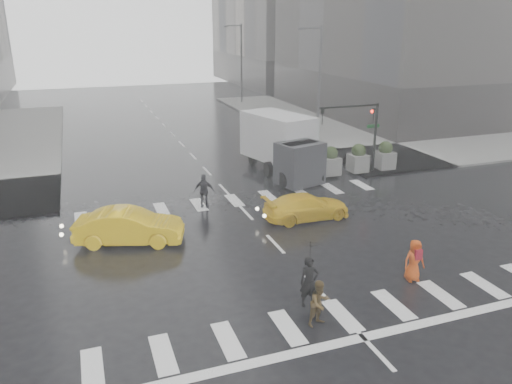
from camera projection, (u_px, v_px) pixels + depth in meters
name	position (u px, v px, depth m)	size (l,w,h in m)	color
ground	(275.00, 244.00, 22.00)	(120.00, 120.00, 0.00)	black
sidewalk_ne	(407.00, 132.00, 43.80)	(35.00, 35.00, 0.15)	slate
road_markings	(275.00, 244.00, 22.00)	(18.00, 48.00, 0.01)	silver
traffic_signal_pole	(362.00, 125.00, 30.96)	(4.45, 0.42, 4.50)	black
street_lamp_near	(318.00, 78.00, 39.88)	(2.15, 0.22, 9.00)	#59595B
street_lamp_far	(240.00, 61.00, 57.67)	(2.15, 0.22, 9.00)	#59595B
planter_west	(330.00, 161.00, 31.22)	(1.10, 1.10, 1.80)	slate
planter_mid	(358.00, 159.00, 31.86)	(1.10, 1.10, 1.80)	slate
planter_east	(385.00, 156.00, 32.50)	(1.10, 1.10, 1.80)	slate
pedestrian_black	(310.00, 264.00, 16.77)	(1.11, 1.13, 2.43)	black
pedestrian_brown	(320.00, 303.00, 15.95)	(0.76, 0.59, 1.57)	#453418
pedestrian_orange	(414.00, 260.00, 18.69)	(0.87, 0.64, 1.64)	#CC440E
pedestrian_far_a	(204.00, 191.00, 26.01)	(1.06, 0.65, 1.82)	black
pedestrian_far_b	(309.00, 164.00, 31.34)	(1.00, 0.55, 1.54)	black
taxi_mid	(129.00, 227.00, 21.88)	(1.63, 4.67, 1.54)	yellow
taxi_rear	(307.00, 207.00, 24.63)	(1.76, 3.83, 1.26)	yellow
box_truck	(283.00, 144.00, 31.49)	(2.60, 6.93, 3.68)	silver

